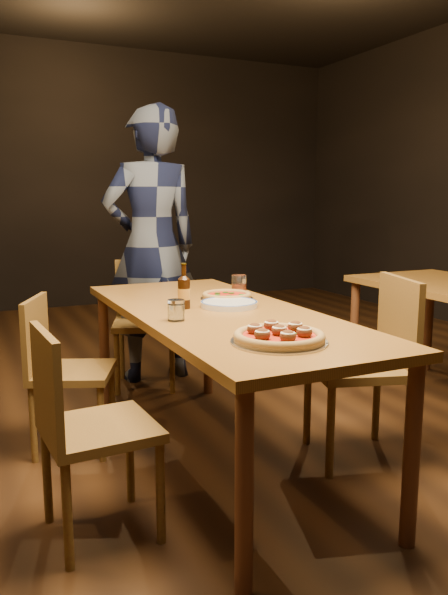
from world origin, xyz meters
name	(u,v)px	position (x,y,z in m)	size (l,w,h in m)	color
ground	(220,459)	(0.00, 0.00, 0.00)	(9.00, 9.00, 0.00)	black
room_shell	(219,64)	(0.00, 0.00, 1.86)	(9.00, 9.00, 9.00)	black
table_main	(220,325)	(0.00, 0.00, 0.68)	(0.80, 2.00, 0.75)	brown
chair_main_nw	(100,427)	(-0.67, -0.38, 0.43)	(0.40, 0.40, 0.85)	brown
chair_main_sw	(73,371)	(-0.62, 0.44, 0.41)	(0.38, 0.38, 0.82)	brown
chair_main_e	(357,366)	(0.62, -0.25, 0.47)	(0.44, 0.44, 0.94)	brown
chair_end	(145,322)	(0.01, 1.25, 0.44)	(0.42, 0.42, 0.89)	brown
pizza_meatball	(279,336)	(-0.05, -0.65, 0.77)	(0.36, 0.36, 0.07)	#B7B7BF
pizza_margherita	(227,296)	(0.16, 0.27, 0.77)	(0.28, 0.28, 0.04)	#B7B7BF
plate_stack	(229,304)	(0.08, 0.07, 0.76)	(0.28, 0.28, 0.03)	white
beer_bottle	(184,293)	(-0.13, 0.12, 0.83)	(0.06, 0.06, 0.21)	black
water_glass	(176,310)	(-0.26, -0.13, 0.80)	(0.07, 0.07, 0.09)	white
amber_glass	(239,284)	(0.30, 0.40, 0.80)	(0.08, 0.08, 0.10)	#943610
diner	(152,246)	(0.12, 1.42, 0.94)	(0.69, 0.45, 1.89)	black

